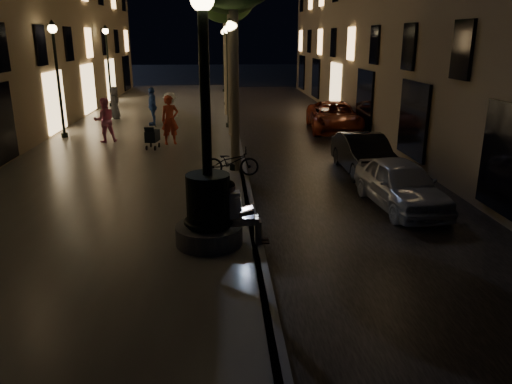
{
  "coord_description": "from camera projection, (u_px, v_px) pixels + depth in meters",
  "views": [
    {
      "loc": [
        -0.73,
        -7.72,
        4.36
      ],
      "look_at": [
        0.05,
        3.0,
        0.99
      ],
      "focal_mm": 35.0,
      "sensor_mm": 36.0,
      "label": 1
    }
  ],
  "objects": [
    {
      "name": "ground",
      "position": [
        236.0,
        135.0,
        22.98
      ],
      "size": [
        120.0,
        120.0,
        0.0
      ],
      "primitive_type": "plane",
      "color": "black",
      "rests_on": "ground"
    },
    {
      "name": "stroller",
      "position": [
        152.0,
        136.0,
        19.09
      ],
      "size": [
        0.52,
        0.99,
        0.99
      ],
      "rotation": [
        0.0,
        0.0,
        -0.17
      ],
      "color": "black",
      "rests_on": "promenade"
    },
    {
      "name": "bicycle",
      "position": [
        231.0,
        162.0,
        15.42
      ],
      "size": [
        1.71,
        0.64,
        0.89
      ],
      "primitive_type": "imported",
      "rotation": [
        0.0,
        0.0,
        1.54
      ],
      "color": "black",
      "rests_on": "promenade"
    },
    {
      "name": "tree_far",
      "position": [
        225.0,
        2.0,
        31.51
      ],
      "size": [
        3.0,
        3.0,
        7.5
      ],
      "color": "#6B604C",
      "rests_on": "promenade"
    },
    {
      "name": "tree_third",
      "position": [
        225.0,
        0.0,
        25.89
      ],
      "size": [
        3.0,
        3.0,
        7.2
      ],
      "color": "#6B604C",
      "rests_on": "promenade"
    },
    {
      "name": "lamp_curb_a",
      "position": [
        233.0,
        74.0,
        15.33
      ],
      "size": [
        0.36,
        0.36,
        4.81
      ],
      "color": "black",
      "rests_on": "promenade"
    },
    {
      "name": "pedestrian_dark",
      "position": [
        114.0,
        103.0,
        26.03
      ],
      "size": [
        0.76,
        0.94,
        1.67
      ],
      "primitive_type": "imported",
      "rotation": [
        0.0,
        0.0,
        1.9
      ],
      "color": "#38393E",
      "rests_on": "promenade"
    },
    {
      "name": "lamp_curb_c",
      "position": [
        225.0,
        55.0,
        30.56
      ],
      "size": [
        0.36,
        0.36,
        4.81
      ],
      "color": "black",
      "rests_on": "promenade"
    },
    {
      "name": "car_third",
      "position": [
        334.0,
        117.0,
        23.77
      ],
      "size": [
        2.67,
        5.11,
        1.37
      ],
      "primitive_type": "imported",
      "rotation": [
        0.0,
        0.0,
        -0.08
      ],
      "color": "#9A3013",
      "rests_on": "ground"
    },
    {
      "name": "cobble_lane",
      "position": [
        300.0,
        134.0,
        23.19
      ],
      "size": [
        6.0,
        45.0,
        0.02
      ],
      "primitive_type": "cube",
      "color": "black",
      "rests_on": "ground"
    },
    {
      "name": "lamp_curb_b",
      "position": [
        228.0,
        62.0,
        22.95
      ],
      "size": [
        0.36,
        0.36,
        4.81
      ],
      "color": "black",
      "rests_on": "promenade"
    },
    {
      "name": "lamp_left_c",
      "position": [
        108.0,
        56.0,
        30.07
      ],
      "size": [
        0.36,
        0.36,
        4.81
      ],
      "color": "black",
      "rests_on": "promenade"
    },
    {
      "name": "promenade",
      "position": [
        148.0,
        134.0,
        22.67
      ],
      "size": [
        8.0,
        45.0,
        0.2
      ],
      "primitive_type": "cube",
      "color": "#67635B",
      "rests_on": "ground"
    },
    {
      "name": "lamp_curb_d",
      "position": [
        224.0,
        51.0,
        38.17
      ],
      "size": [
        0.36,
        0.36,
        4.81
      ],
      "color": "black",
      "rests_on": "promenade"
    },
    {
      "name": "car_front",
      "position": [
        401.0,
        184.0,
        13.11
      ],
      "size": [
        1.8,
        3.85,
        1.28
      ],
      "primitive_type": "imported",
      "rotation": [
        0.0,
        0.0,
        0.08
      ],
      "color": "#B5B8BE",
      "rests_on": "ground"
    },
    {
      "name": "fountain_lamppost",
      "position": [
        208.0,
        197.0,
        10.18
      ],
      "size": [
        1.4,
        1.4,
        5.21
      ],
      "color": "#59595B",
      "rests_on": "promenade"
    },
    {
      "name": "seated_man_laptop",
      "position": [
        238.0,
        210.0,
        10.31
      ],
      "size": [
        0.99,
        0.34,
        1.36
      ],
      "color": "tan",
      "rests_on": "promenade"
    },
    {
      "name": "pedestrian_white",
      "position": [
        170.0,
        111.0,
        22.81
      ],
      "size": [
        1.15,
        1.29,
        1.74
      ],
      "primitive_type": "imported",
      "rotation": [
        0.0,
        0.0,
        4.15
      ],
      "color": "silver",
      "rests_on": "promenade"
    },
    {
      "name": "pedestrian_pink",
      "position": [
        105.0,
        120.0,
        20.26
      ],
      "size": [
        1.06,
        0.95,
        1.8
      ],
      "primitive_type": "imported",
      "rotation": [
        0.0,
        0.0,
        3.51
      ],
      "color": "pink",
      "rests_on": "promenade"
    },
    {
      "name": "lamp_left_b",
      "position": [
        56.0,
        65.0,
        20.55
      ],
      "size": [
        0.36,
        0.36,
        4.81
      ],
      "color": "black",
      "rests_on": "promenade"
    },
    {
      "name": "pedestrian_blue",
      "position": [
        152.0,
        106.0,
        24.13
      ],
      "size": [
        0.6,
        1.13,
        1.83
      ],
      "primitive_type": "imported",
      "rotation": [
        0.0,
        0.0,
        4.86
      ],
      "color": "navy",
      "rests_on": "promenade"
    },
    {
      "name": "curb_strip",
      "position": [
        236.0,
        133.0,
        22.95
      ],
      "size": [
        0.25,
        45.0,
        0.2
      ],
      "primitive_type": "cube",
      "color": "#59595B",
      "rests_on": "ground"
    },
    {
      "name": "pedestrian_red",
      "position": [
        170.0,
        120.0,
        19.82
      ],
      "size": [
        0.83,
        0.68,
        1.94
      ],
      "primitive_type": "imported",
      "rotation": [
        0.0,
        0.0,
        0.35
      ],
      "color": "#BF3E26",
      "rests_on": "promenade"
    },
    {
      "name": "car_second",
      "position": [
        364.0,
        154.0,
        16.42
      ],
      "size": [
        1.41,
        3.88,
        1.27
      ],
      "primitive_type": "imported",
      "rotation": [
        0.0,
        0.0,
        0.02
      ],
      "color": "black",
      "rests_on": "ground"
    }
  ]
}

